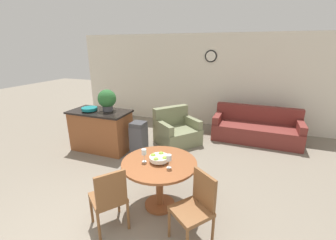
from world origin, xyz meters
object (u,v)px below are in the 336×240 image
object	(u,v)px
kitchen_island	(101,130)
armchair	(176,132)
dining_table	(159,172)
dining_chair_near_right	(196,205)
couch	(256,129)
dining_chair_near_left	(109,197)
potted_plant	(107,99)
teal_bowl	(90,109)
trash_bin	(139,139)
fruit_bowl	(159,158)
wine_glass_left	(144,153)
wine_glass_right	(169,158)

from	to	relation	value
kitchen_island	armchair	xyz separation A→B (m)	(1.54, 0.96, -0.18)
dining_table	kitchen_island	size ratio (longest dim) A/B	0.79
dining_table	dining_chair_near_right	size ratio (longest dim) A/B	1.20
kitchen_island	couch	size ratio (longest dim) A/B	0.64
dining_chair_near_left	potted_plant	distance (m)	2.67
dining_chair_near_right	potted_plant	bearing A→B (deg)	1.29
dining_chair_near_right	couch	xyz separation A→B (m)	(0.71, 3.67, -0.22)
teal_bowl	kitchen_island	bearing A→B (deg)	25.00
armchair	dining_table	bearing A→B (deg)	-128.17
dining_chair_near_right	trash_bin	xyz separation A→B (m)	(-1.73, 1.83, -0.12)
dining_table	fruit_bowl	distance (m)	0.23
couch	armchair	xyz separation A→B (m)	(-1.88, -0.89, 0.00)
wine_glass_left	couch	bearing A→B (deg)	64.68
teal_bowl	armchair	distance (m)	2.14
fruit_bowl	dining_chair_near_right	bearing A→B (deg)	-32.74
potted_plant	couch	xyz separation A→B (m)	(3.24, 1.77, -0.91)
wine_glass_right	armchair	world-z (taller)	wine_glass_right
dining_table	kitchen_island	bearing A→B (deg)	145.77
teal_bowl	armchair	bearing A→B (deg)	31.25
dining_chair_near_right	fruit_bowl	size ratio (longest dim) A/B	3.21
dining_table	wine_glass_left	world-z (taller)	wine_glass_left
dining_chair_near_left	wine_glass_right	bearing A→B (deg)	-9.95
dining_chair_near_left	dining_chair_near_right	distance (m)	1.10
dining_chair_near_right	dining_chair_near_left	bearing A→B (deg)	50.33
dining_table	potted_plant	bearing A→B (deg)	141.76
armchair	kitchen_island	bearing A→B (deg)	161.49
dining_chair_near_left	teal_bowl	size ratio (longest dim) A/B	2.62
dining_table	wine_glass_right	world-z (taller)	wine_glass_right
wine_glass_left	wine_glass_right	size ratio (longest dim) A/B	1.00
fruit_bowl	wine_glass_left	bearing A→B (deg)	-161.54
fruit_bowl	couch	bearing A→B (deg)	67.20
trash_bin	couch	xyz separation A→B (m)	(2.44, 1.84, -0.10)
wine_glass_right	couch	size ratio (longest dim) A/B	0.09
dining_table	wine_glass_right	size ratio (longest dim) A/B	5.55
wine_glass_left	fruit_bowl	bearing A→B (deg)	18.46
dining_table	kitchen_island	distance (m)	2.48
dining_table	dining_chair_near_left	xyz separation A→B (m)	(-0.42, -0.66, -0.07)
wine_glass_left	teal_bowl	world-z (taller)	teal_bowl
fruit_bowl	teal_bowl	xyz separation A→B (m)	(-2.24, 1.31, 0.18)
fruit_bowl	teal_bowl	world-z (taller)	teal_bowl
wine_glass_right	dining_chair_near_left	bearing A→B (deg)	-138.16
dining_chair_near_right	armchair	world-z (taller)	dining_chair_near_right
potted_plant	fruit_bowl	bearing A→B (deg)	-38.28
dining_chair_near_left	armchair	distance (m)	3.02
wine_glass_right	kitchen_island	distance (m)	2.73
potted_plant	dining_chair_near_right	bearing A→B (deg)	-36.92
dining_table	couch	bearing A→B (deg)	67.22
couch	wine_glass_right	bearing A→B (deg)	-107.93
wine_glass_right	dining_table	bearing A→B (deg)	150.27
dining_chair_near_left	armchair	bearing A→B (deg)	39.93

